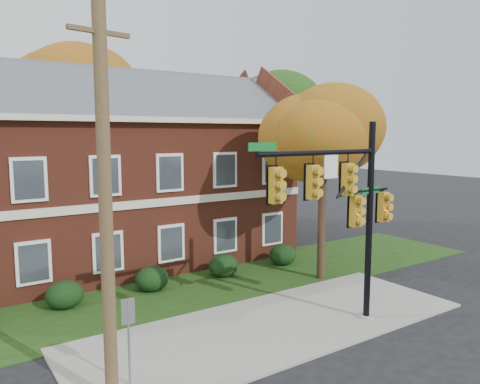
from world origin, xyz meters
TOP-DOWN VIEW (x-y plane):
  - ground at (0.00, 0.00)m, footprint 120.00×120.00m
  - sidewalk at (0.00, 1.00)m, footprint 14.00×5.00m
  - grass_strip at (0.00, 6.00)m, footprint 30.00×6.00m
  - apartment_building at (-2.00, 11.95)m, footprint 18.80×8.80m
  - hedge_left at (-5.50, 6.70)m, footprint 1.40×1.26m
  - hedge_center at (-2.00, 6.70)m, footprint 1.40×1.26m
  - hedge_right at (1.50, 6.70)m, footprint 1.40×1.26m
  - hedge_far_right at (5.00, 6.70)m, footprint 1.40×1.26m
  - tree_near_right at (5.22, 3.87)m, footprint 4.50×4.25m
  - tree_right_rear at (9.31, 12.81)m, footprint 6.30×5.95m
  - tree_far_rear at (-0.66, 19.79)m, footprint 6.84×6.46m
  - traffic_signal at (1.79, -0.39)m, footprint 6.20×0.60m
  - utility_pole at (-6.13, -0.44)m, footprint 1.47×0.36m
  - sign_post at (-5.50, 0.03)m, footprint 0.35×0.08m

SIDE VIEW (x-z plane):
  - ground at x=0.00m, z-range 0.00..0.00m
  - grass_strip at x=0.00m, z-range 0.00..0.04m
  - sidewalk at x=0.00m, z-range 0.00..0.08m
  - hedge_left at x=-5.50m, z-range 0.00..1.05m
  - hedge_center at x=-2.00m, z-range 0.00..1.05m
  - hedge_right at x=1.50m, z-range 0.00..1.05m
  - hedge_far_right at x=5.00m, z-range 0.00..1.05m
  - sign_post at x=-5.50m, z-range 0.42..2.80m
  - traffic_signal at x=1.79m, z-range 0.83..7.75m
  - utility_pole at x=-6.13m, z-range 0.07..9.53m
  - apartment_building at x=-2.00m, z-range 0.12..9.86m
  - tree_near_right at x=5.22m, z-range 2.38..10.96m
  - tree_right_rear at x=9.31m, z-range 2.81..13.43m
  - tree_far_rear at x=-0.66m, z-range 3.08..14.60m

